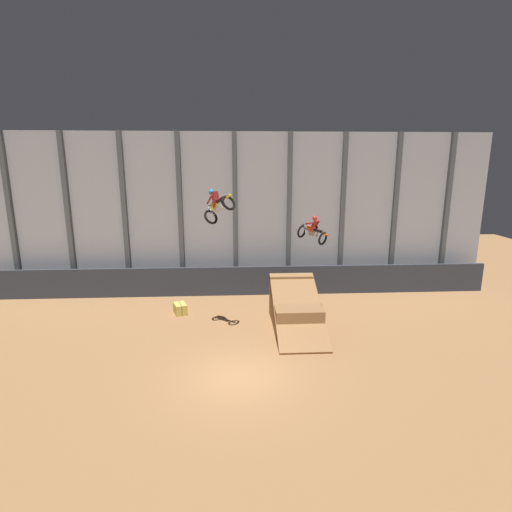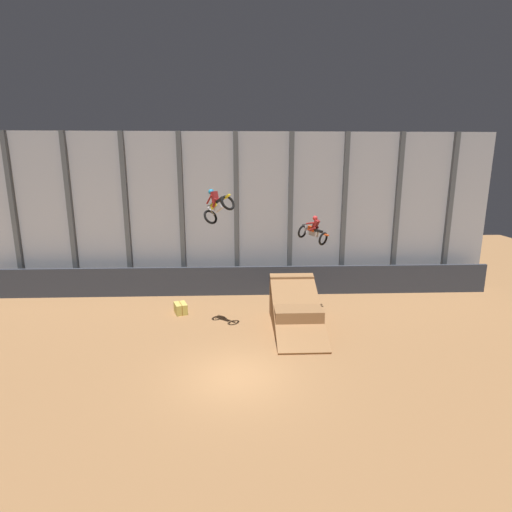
{
  "view_description": "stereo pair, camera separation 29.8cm",
  "coord_description": "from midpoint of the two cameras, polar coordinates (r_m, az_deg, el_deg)",
  "views": [
    {
      "loc": [
        -0.1,
        -13.83,
        7.96
      ],
      "look_at": [
        1.02,
        5.86,
        3.38
      ],
      "focal_mm": 28.0,
      "sensor_mm": 36.0,
      "label": 1
    },
    {
      "loc": [
        0.2,
        -13.85,
        7.96
      ],
      "look_at": [
        1.02,
        5.86,
        3.38
      ],
      "focal_mm": 28.0,
      "sensor_mm": 36.0,
      "label": 2
    }
  ],
  "objects": [
    {
      "name": "rider_bike_right_air",
      "position": [
        21.66,
        7.74,
        3.57
      ],
      "size": [
        1.64,
        1.67,
        1.56
      ],
      "rotation": [
        0.16,
        0.0,
        0.76
      ],
      "color": "black"
    },
    {
      "name": "lower_barrier",
      "position": [
        24.67,
        -3.23,
        -3.59
      ],
      "size": [
        31.36,
        0.2,
        1.8
      ],
      "color": "#2D333D",
      "rests_on": "ground_plane"
    },
    {
      "name": "hay_bale_trackside",
      "position": [
        22.25,
        -11.15,
        -7.39
      ],
      "size": [
        0.86,
        1.05,
        0.57
      ],
      "rotation": [
        0.0,
        0.0,
        1.91
      ],
      "color": "#CCB751",
      "rests_on": "ground_plane"
    },
    {
      "name": "rider_bike_left_air",
      "position": [
        18.27,
        -5.95,
        7.2
      ],
      "size": [
        1.69,
        1.7,
        1.68
      ],
      "rotation": [
        -0.55,
        0.0,
        0.78
      ],
      "color": "black"
    },
    {
      "name": "arena_back_wall",
      "position": [
        25.1,
        -3.35,
        6.1
      ],
      "size": [
        32.0,
        0.4,
        9.85
      ],
      "color": "#A3A8B2",
      "rests_on": "ground_plane"
    },
    {
      "name": "ground_plane",
      "position": [
        15.96,
        -3.13,
        -16.86
      ],
      "size": [
        60.0,
        60.0,
        0.0
      ],
      "primitive_type": "plane",
      "color": "#996B42"
    },
    {
      "name": "dirt_ramp",
      "position": [
        20.38,
        5.15,
        -7.58
      ],
      "size": [
        2.31,
        4.98,
        2.35
      ],
      "color": "olive",
      "rests_on": "ground_plane"
    }
  ]
}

